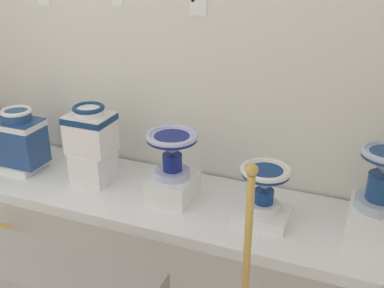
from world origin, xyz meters
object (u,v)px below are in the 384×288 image
at_px(plinth_block_tall_cobalt, 25,165).
at_px(plinth_block_broad_patterned, 263,214).
at_px(plinth_block_slender_white, 94,166).
at_px(decorative_vase_companion, 1,142).
at_px(antique_toilet_slender_white, 90,129).
at_px(stanchion_post_near_right, 246,281).
at_px(info_placard_third, 198,6).
at_px(plinth_block_pale_glazed, 376,224).
at_px(antique_toilet_tall_cobalt, 20,136).
at_px(antique_toilet_squat_floral, 172,147).
at_px(plinth_block_squat_floral, 173,187).
at_px(antique_toilet_broad_patterned, 265,181).

distance_m(plinth_block_tall_cobalt, plinth_block_broad_patterned, 2.14).
distance_m(plinth_block_slender_white, decorative_vase_companion, 1.19).
bearing_deg(antique_toilet_slender_white, stanchion_post_near_right, -31.60).
relative_size(plinth_block_slender_white, stanchion_post_near_right, 0.31).
bearing_deg(info_placard_third, antique_toilet_slender_white, -147.48).
xyz_separation_m(plinth_block_broad_patterned, info_placard_third, (-0.71, 0.52, 1.36)).
relative_size(plinth_block_slender_white, antique_toilet_slender_white, 0.78).
relative_size(plinth_block_pale_glazed, decorative_vase_companion, 0.89).
bearing_deg(stanchion_post_near_right, info_placard_third, 120.40).
bearing_deg(antique_toilet_tall_cobalt, antique_toilet_squat_floral, 1.25).
relative_size(plinth_block_tall_cobalt, info_placard_third, 2.39).
height_order(plinth_block_tall_cobalt, info_placard_third, info_placard_third).
distance_m(plinth_block_squat_floral, plinth_block_pale_glazed, 1.48).
xyz_separation_m(plinth_block_slender_white, antique_toilet_broad_patterned, (1.45, -0.04, 0.18)).
height_order(plinth_block_slender_white, antique_toilet_slender_white, antique_toilet_slender_white).
xyz_separation_m(info_placard_third, stanchion_post_near_right, (0.85, -1.45, -1.20)).
bearing_deg(plinth_block_slender_white, antique_toilet_slender_white, 0.00).
relative_size(plinth_block_slender_white, decorative_vase_companion, 0.77).
xyz_separation_m(antique_toilet_squat_floral, plinth_block_broad_patterned, (0.73, -0.04, -0.39)).
height_order(plinth_block_tall_cobalt, antique_toilet_tall_cobalt, antique_toilet_tall_cobalt).
bearing_deg(plinth_block_squat_floral, info_placard_third, 88.08).
relative_size(antique_toilet_slender_white, antique_toilet_squat_floral, 0.99).
bearing_deg(plinth_block_broad_patterned, plinth_block_squat_floral, 177.24).
bearing_deg(antique_toilet_slender_white, plinth_block_pale_glazed, -0.73).
height_order(antique_toilet_tall_cobalt, antique_toilet_slender_white, antique_toilet_slender_white).
xyz_separation_m(plinth_block_broad_patterned, plinth_block_pale_glazed, (0.75, 0.02, 0.09)).
bearing_deg(antique_toilet_slender_white, antique_toilet_tall_cobalt, -176.65).
height_order(plinth_block_broad_patterned, decorative_vase_companion, decorative_vase_companion).
bearing_deg(antique_toilet_broad_patterned, info_placard_third, 144.12).
xyz_separation_m(antique_toilet_slender_white, info_placard_third, (0.74, 0.47, 0.93)).
height_order(antique_toilet_tall_cobalt, decorative_vase_companion, antique_toilet_tall_cobalt).
distance_m(plinth_block_squat_floral, antique_toilet_broad_patterned, 0.76).
bearing_deg(plinth_block_broad_patterned, plinth_block_tall_cobalt, 179.89).
bearing_deg(stanchion_post_near_right, antique_toilet_broad_patterned, 98.34).
xyz_separation_m(plinth_block_slender_white, plinth_block_broad_patterned, (1.45, -0.04, -0.10)).
relative_size(plinth_block_slender_white, plinth_block_broad_patterned, 0.81).
bearing_deg(decorative_vase_companion, stanchion_post_near_right, -23.07).
xyz_separation_m(antique_toilet_tall_cobalt, plinth_block_squat_floral, (1.42, 0.03, -0.21)).
distance_m(plinth_block_broad_patterned, antique_toilet_broad_patterned, 0.27).
xyz_separation_m(plinth_block_tall_cobalt, decorative_vase_companion, (-0.47, 0.24, 0.05)).
bearing_deg(decorative_vase_companion, antique_toilet_slender_white, -9.57).
relative_size(antique_toilet_squat_floral, plinth_block_broad_patterned, 1.04).
height_order(plinth_block_squat_floral, decorative_vase_companion, decorative_vase_companion).
relative_size(antique_toilet_broad_patterned, info_placard_third, 2.55).
xyz_separation_m(antique_toilet_tall_cobalt, antique_toilet_slender_white, (0.69, 0.04, 0.16)).
xyz_separation_m(plinth_block_squat_floral, plinth_block_pale_glazed, (1.48, -0.02, 0.04)).
bearing_deg(info_placard_third, decorative_vase_companion, -171.84).
bearing_deg(antique_toilet_slender_white, decorative_vase_companion, 170.43).
xyz_separation_m(plinth_block_tall_cobalt, plinth_block_broad_patterned, (2.14, -0.00, 0.01)).
distance_m(plinth_block_tall_cobalt, plinth_block_squat_floral, 1.42).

